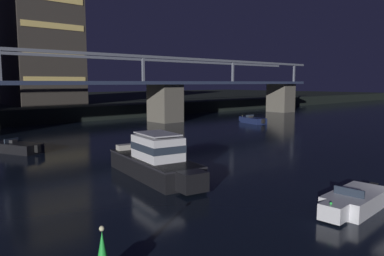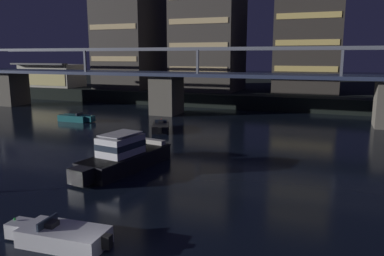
% 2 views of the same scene
% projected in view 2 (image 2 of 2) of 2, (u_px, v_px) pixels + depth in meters
% --- Properties ---
extents(far_riverbank, '(240.00, 80.00, 2.20)m').
position_uv_depth(far_riverbank, '(301.00, 85.00, 93.68)').
color(far_riverbank, black).
rests_on(far_riverbank, ground).
extents(river_bridge, '(92.86, 6.40, 9.38)m').
position_uv_depth(river_bridge, '(268.00, 87.00, 49.02)').
color(river_bridge, '#605B51').
rests_on(river_bridge, ground).
extents(tower_west_low, '(10.15, 12.18, 28.37)m').
position_uv_depth(tower_west_low, '(129.00, 13.00, 71.41)').
color(tower_west_low, '#423D38').
rests_on(tower_west_low, far_riverbank).
extents(tower_west_tall, '(11.06, 11.46, 20.00)m').
position_uv_depth(tower_west_tall, '(209.00, 34.00, 66.76)').
color(tower_west_tall, '#423D38').
rests_on(tower_west_tall, far_riverbank).
extents(tower_central, '(10.50, 11.37, 20.91)m').
position_uv_depth(tower_central, '(310.00, 30.00, 63.66)').
color(tower_central, '#38332D').
rests_on(tower_central, far_riverbank).
extents(waterfront_pavilion, '(12.40, 7.40, 4.70)m').
position_uv_depth(waterfront_pavilion, '(52.00, 75.00, 75.71)').
color(waterfront_pavilion, '#B2AD9E').
rests_on(waterfront_pavilion, far_riverbank).
extents(cabin_cruiser_near_left, '(3.93, 9.35, 2.79)m').
position_uv_depth(cabin_cruiser_near_left, '(124.00, 156.00, 27.98)').
color(cabin_cruiser_near_left, black).
rests_on(cabin_cruiser_near_left, ground).
extents(speedboat_near_right, '(5.20, 1.84, 1.16)m').
position_uv_depth(speedboat_near_right, '(76.00, 118.00, 48.71)').
color(speedboat_near_right, '#196066').
rests_on(speedboat_near_right, ground).
extents(speedboat_mid_left, '(5.22, 2.04, 1.16)m').
position_uv_depth(speedboat_mid_left, '(60.00, 236.00, 16.91)').
color(speedboat_mid_left, silver).
rests_on(speedboat_mid_left, ground).
extents(speedboat_mid_right, '(3.21, 5.03, 1.16)m').
position_uv_depth(speedboat_mid_right, '(161.00, 127.00, 42.68)').
color(speedboat_mid_right, black).
rests_on(speedboat_mid_right, ground).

